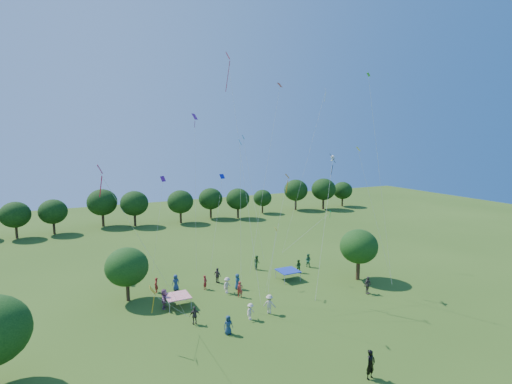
# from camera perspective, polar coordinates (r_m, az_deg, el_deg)

# --- Properties ---
(near_tree_north) EXTENTS (4.10, 4.10, 5.23)m
(near_tree_north) POSITION_cam_1_polar(r_m,az_deg,el_deg) (40.74, -17.98, -10.13)
(near_tree_north) COLOR #422B19
(near_tree_north) RESTS_ON ground
(near_tree_east) EXTENTS (4.16, 4.16, 5.66)m
(near_tree_east) POSITION_cam_1_polar(r_m,az_deg,el_deg) (45.61, 14.48, -7.54)
(near_tree_east) COLOR #422B19
(near_tree_east) RESTS_ON ground
(treeline) EXTENTS (88.01, 8.77, 6.77)m
(treeline) POSITION_cam_1_polar(r_m,az_deg,el_deg) (74.12, -15.51, -1.42)
(treeline) COLOR #422B19
(treeline) RESTS_ON ground
(tent_red_stripe) EXTENTS (2.20, 2.20, 1.10)m
(tent_red_stripe) POSITION_cam_1_polar(r_m,az_deg,el_deg) (39.00, -11.16, -14.38)
(tent_red_stripe) COLOR red
(tent_red_stripe) RESTS_ON ground
(tent_blue) EXTENTS (2.20, 2.20, 1.10)m
(tent_blue) POSITION_cam_1_polar(r_m,az_deg,el_deg) (45.07, 4.59, -11.15)
(tent_blue) COLOR #18309D
(tent_blue) RESTS_ON ground
(man_in_black) EXTENTS (0.83, 0.63, 1.98)m
(man_in_black) POSITION_cam_1_polar(r_m,az_deg,el_deg) (29.32, 16.06, -22.60)
(man_in_black) COLOR black
(man_in_black) RESTS_ON ground
(crowd_person_0) EXTENTS (0.87, 0.56, 1.65)m
(crowd_person_0) POSITION_cam_1_polar(r_m,az_deg,el_deg) (42.97, -11.40, -12.55)
(crowd_person_0) COLOR navy
(crowd_person_0) RESTS_ON ground
(crowd_person_1) EXTENTS (0.69, 0.58, 1.57)m
(crowd_person_1) POSITION_cam_1_polar(r_m,az_deg,el_deg) (40.53, -2.30, -13.74)
(crowd_person_1) COLOR maroon
(crowd_person_1) RESTS_ON ground
(crowd_person_2) EXTENTS (0.86, 0.77, 1.54)m
(crowd_person_2) POSITION_cam_1_polar(r_m,az_deg,el_deg) (47.53, 6.05, -10.49)
(crowd_person_2) COLOR #254F22
(crowd_person_2) RESTS_ON ground
(crowd_person_3) EXTENTS (1.19, 1.17, 1.76)m
(crowd_person_3) POSITION_cam_1_polar(r_m,az_deg,el_deg) (37.05, 1.93, -15.73)
(crowd_person_3) COLOR #C2B49B
(crowd_person_3) RESTS_ON ground
(crowd_person_4) EXTENTS (0.93, 0.45, 1.56)m
(crowd_person_4) POSITION_cam_1_polar(r_m,az_deg,el_deg) (35.59, -8.76, -17.03)
(crowd_person_4) COLOR #403533
(crowd_person_4) RESTS_ON ground
(crowd_person_5) EXTENTS (1.28, 1.82, 1.85)m
(crowd_person_5) POSITION_cam_1_polar(r_m,az_deg,el_deg) (38.99, -12.98, -14.62)
(crowd_person_5) COLOR #864E70
(crowd_person_5) RESTS_ON ground
(crowd_person_6) EXTENTS (0.85, 0.89, 1.63)m
(crowd_person_6) POSITION_cam_1_polar(r_m,az_deg,el_deg) (42.53, -2.69, -12.63)
(crowd_person_6) COLOR navy
(crowd_person_6) RESTS_ON ground
(crowd_person_7) EXTENTS (0.65, 0.64, 1.49)m
(crowd_person_7) POSITION_cam_1_polar(r_m,az_deg,el_deg) (42.74, -7.28, -12.69)
(crowd_person_7) COLOR maroon
(crowd_person_7) RESTS_ON ground
(crowd_person_8) EXTENTS (0.47, 0.85, 1.70)m
(crowd_person_8) POSITION_cam_1_polar(r_m,az_deg,el_deg) (48.31, 0.11, -10.03)
(crowd_person_8) COLOR #295223
(crowd_person_8) RESTS_ON ground
(crowd_person_9) EXTENTS (1.05, 0.86, 1.48)m
(crowd_person_9) POSITION_cam_1_polar(r_m,az_deg,el_deg) (35.99, -0.79, -16.71)
(crowd_person_9) COLOR beige
(crowd_person_9) RESTS_ON ground
(crowd_person_10) EXTENTS (0.82, 1.08, 1.68)m
(crowd_person_10) POSITION_cam_1_polar(r_m,az_deg,el_deg) (44.27, -5.52, -11.78)
(crowd_person_10) COLOR #463A38
(crowd_person_10) RESTS_ON ground
(crowd_person_11) EXTENTS (1.55, 0.71, 1.60)m
(crowd_person_11) POSITION_cam_1_polar(r_m,az_deg,el_deg) (45.87, -18.23, -11.49)
(crowd_person_11) COLOR #824E86
(crowd_person_11) RESTS_ON ground
(crowd_person_12) EXTENTS (0.78, 0.43, 1.55)m
(crowd_person_12) POSITION_cam_1_polar(r_m,az_deg,el_deg) (33.73, -3.99, -18.42)
(crowd_person_12) COLOR #1A334D
(crowd_person_12) RESTS_ON ground
(crowd_person_13) EXTENTS (0.56, 0.68, 1.55)m
(crowd_person_13) POSITION_cam_1_polar(r_m,az_deg,el_deg) (42.81, -14.09, -12.78)
(crowd_person_13) COLOR maroon
(crowd_person_13) RESTS_ON ground
(crowd_person_14) EXTENTS (0.84, 0.90, 1.63)m
(crowd_person_14) POSITION_cam_1_polar(r_m,az_deg,el_deg) (49.63, 7.43, -9.65)
(crowd_person_14) COLOR #2B6441
(crowd_person_14) RESTS_ON ground
(crowd_person_15) EXTENTS (1.18, 1.01, 1.67)m
(crowd_person_15) POSITION_cam_1_polar(r_m,az_deg,el_deg) (41.49, -4.15, -13.16)
(crowd_person_15) COLOR beige
(crowd_person_15) RESTS_ON ground
(crowd_person_16) EXTENTS (1.13, 0.70, 1.79)m
(crowd_person_16) POSITION_cam_1_polar(r_m,az_deg,el_deg) (42.76, 15.65, -12.70)
(crowd_person_16) COLOR #463D38
(crowd_person_16) RESTS_ON ground
(pirate_kite) EXTENTS (6.11, 6.02, 12.76)m
(pirate_kite) POSITION_cam_1_polar(r_m,az_deg,el_deg) (41.50, 10.84, 4.39)
(pirate_kite) COLOR black
(red_high_kite) EXTENTS (0.91, 8.90, 22.67)m
(red_high_kite) POSITION_cam_1_polar(r_m,az_deg,el_deg) (39.66, -3.35, 13.43)
(red_high_kite) COLOR red
(small_kite_0) EXTENTS (6.55, 5.03, 12.80)m
(small_kite_0) POSITION_cam_1_polar(r_m,az_deg,el_deg) (26.44, -18.90, -1.78)
(small_kite_0) COLOR red
(small_kite_1) EXTENTS (1.53, 1.18, 5.87)m
(small_kite_1) POSITION_cam_1_polar(r_m,az_deg,el_deg) (38.08, 2.66, -7.13)
(small_kite_1) COLOR orange
(small_kite_2) EXTENTS (3.32, 1.83, 3.59)m
(small_kite_2) POSITION_cam_1_polar(r_m,az_deg,el_deg) (31.16, -14.25, -13.97)
(small_kite_2) COLOR orange
(small_kite_3) EXTENTS (6.89, 1.04, 5.06)m
(small_kite_3) POSITION_cam_1_polar(r_m,az_deg,el_deg) (51.80, 9.09, -4.15)
(small_kite_3) COLOR #198B24
(small_kite_4) EXTENTS (2.02, 0.73, 10.41)m
(small_kite_4) POSITION_cam_1_polar(r_m,az_deg,el_deg) (43.47, -5.14, -0.08)
(small_kite_4) COLOR #111CB2
(small_kite_5) EXTENTS (1.93, 0.96, 10.22)m
(small_kite_5) POSITION_cam_1_polar(r_m,az_deg,el_deg) (44.08, -13.35, -0.03)
(small_kite_5) COLOR #6B1582
(small_kite_6) EXTENTS (6.51, 0.64, 20.57)m
(small_kite_6) POSITION_cam_1_polar(r_m,az_deg,el_deg) (51.25, 8.27, 8.15)
(small_kite_6) COLOR silver
(small_kite_7) EXTENTS (0.81, 1.55, 14.25)m
(small_kite_7) POSITION_cam_1_polar(r_m,az_deg,el_deg) (33.95, -2.26, 2.49)
(small_kite_7) COLOR #0D7CCC
(small_kite_8) EXTENTS (3.61, 0.72, 19.92)m
(small_kite_8) POSITION_cam_1_polar(r_m,az_deg,el_deg) (41.72, 2.35, 8.59)
(small_kite_8) COLOR red
(small_kite_9) EXTENTS (3.31, 1.57, 10.88)m
(small_kite_9) POSITION_cam_1_polar(r_m,az_deg,el_deg) (38.44, 4.03, -0.42)
(small_kite_9) COLOR orange
(small_kite_10) EXTENTS (4.16, 1.53, 13.50)m
(small_kite_10) POSITION_cam_1_polar(r_m,az_deg,el_deg) (38.92, 15.47, 1.56)
(small_kite_10) COLOR yellow
(small_kite_11) EXTENTS (4.24, 0.40, 19.90)m
(small_kite_11) POSITION_cam_1_polar(r_m,az_deg,el_deg) (37.82, 16.97, 4.84)
(small_kite_11) COLOR #29981B
(small_kite_12) EXTENTS (2.16, 1.71, 14.60)m
(small_kite_12) POSITION_cam_1_polar(r_m,az_deg,el_deg) (45.84, -1.13, 3.60)
(small_kite_12) COLOR #1265B6
(small_kite_13) EXTENTS (0.91, 1.45, 16.86)m
(small_kite_13) POSITION_cam_1_polar(r_m,az_deg,el_deg) (43.22, -8.71, 7.14)
(small_kite_13) COLOR #82178A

